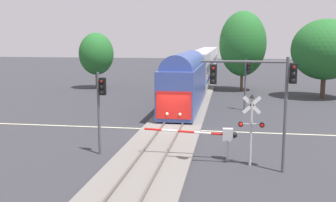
{
  "coord_description": "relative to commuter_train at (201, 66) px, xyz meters",
  "views": [
    {
      "loc": [
        4.09,
        -28.01,
        6.71
      ],
      "look_at": [
        -0.44,
        1.06,
        2.0
      ],
      "focal_mm": 41.37,
      "sensor_mm": 36.0,
      "label": 1
    }
  ],
  "objects": [
    {
      "name": "ground_plane",
      "position": [
        -0.0,
        -29.93,
        -2.73
      ],
      "size": [
        220.0,
        220.0,
        0.0
      ],
      "primitive_type": "plane",
      "color": "#333338"
    },
    {
      "name": "road_centre_stripe",
      "position": [
        -0.0,
        -29.93,
        -2.72
      ],
      "size": [
        44.0,
        0.2,
        0.01
      ],
      "color": "beige",
      "rests_on": "ground"
    },
    {
      "name": "railway_track",
      "position": [
        -0.0,
        -29.93,
        -2.63
      ],
      "size": [
        4.4,
        80.0,
        0.32
      ],
      "color": "slate",
      "rests_on": "ground"
    },
    {
      "name": "commuter_train",
      "position": [
        0.0,
        0.0,
        0.0
      ],
      "size": [
        3.04,
        61.69,
        5.16
      ],
      "color": "#384C93",
      "rests_on": "railway_track"
    },
    {
      "name": "crossing_gate_near",
      "position": [
        3.63,
        -36.7,
        -1.32
      ],
      "size": [
        5.28,
        0.4,
        1.8
      ],
      "color": "#B7B7BC",
      "rests_on": "ground"
    },
    {
      "name": "crossing_signal_mast",
      "position": [
        5.36,
        -37.53,
        -0.36
      ],
      "size": [
        1.36,
        0.44,
        3.88
      ],
      "color": "#B2B2B7",
      "rests_on": "ground"
    },
    {
      "name": "traffic_signal_near_right",
      "position": [
        5.76,
        -38.39,
        1.7
      ],
      "size": [
        4.68,
        0.38,
        5.86
      ],
      "color": "#4C4C51",
      "rests_on": "ground"
    },
    {
      "name": "traffic_signal_far_side",
      "position": [
        5.85,
        -20.91,
        0.54
      ],
      "size": [
        0.53,
        0.38,
        4.88
      ],
      "color": "#4C4C51",
      "rests_on": "ground"
    },
    {
      "name": "traffic_signal_median",
      "position": [
        -3.15,
        -36.76,
        0.51
      ],
      "size": [
        0.53,
        0.38,
        4.83
      ],
      "color": "#4C4C51",
      "rests_on": "ground"
    },
    {
      "name": "elm_centre_background",
      "position": [
        5.86,
        -6.46,
        3.39
      ],
      "size": [
        6.03,
        6.03,
        10.31
      ],
      "color": "brown",
      "rests_on": "ground"
    },
    {
      "name": "pine_left_background",
      "position": [
        -13.76,
        -7.01,
        2.0
      ],
      "size": [
        4.7,
        4.7,
        7.59
      ],
      "color": "brown",
      "rests_on": "ground"
    },
    {
      "name": "maple_right_background",
      "position": [
        14.89,
        -11.6,
        2.82
      ],
      "size": [
        7.53,
        7.53,
        8.99
      ],
      "color": "#4C3828",
      "rests_on": "ground"
    }
  ]
}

